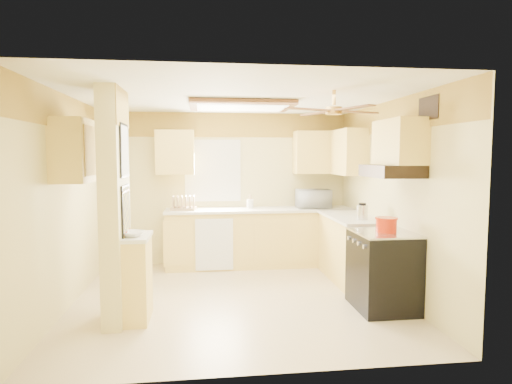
{
  "coord_description": "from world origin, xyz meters",
  "views": [
    {
      "loc": [
        -0.41,
        -5.24,
        1.8
      ],
      "look_at": [
        0.28,
        0.35,
        1.32
      ],
      "focal_mm": 30.0,
      "sensor_mm": 36.0,
      "label": 1
    }
  ],
  "objects": [
    {
      "name": "floor",
      "position": [
        0.0,
        0.0,
        0.0
      ],
      "size": [
        4.0,
        4.0,
        0.0
      ],
      "primitive_type": "plane",
      "color": "beige",
      "rests_on": "ground"
    },
    {
      "name": "ceiling",
      "position": [
        0.0,
        0.0,
        2.5
      ],
      "size": [
        4.0,
        4.0,
        0.0
      ],
      "primitive_type": "plane",
      "rotation": [
        3.14,
        0.0,
        0.0
      ],
      "color": "white",
      "rests_on": "wall_back"
    },
    {
      "name": "wall_back",
      "position": [
        0.0,
        1.9,
        1.25
      ],
      "size": [
        4.0,
        0.0,
        4.0
      ],
      "primitive_type": "plane",
      "rotation": [
        1.57,
        0.0,
        0.0
      ],
      "color": "#DECF87",
      "rests_on": "floor"
    },
    {
      "name": "wall_front",
      "position": [
        0.0,
        -1.9,
        1.25
      ],
      "size": [
        4.0,
        0.0,
        4.0
      ],
      "primitive_type": "plane",
      "rotation": [
        -1.57,
        0.0,
        0.0
      ],
      "color": "#DECF87",
      "rests_on": "floor"
    },
    {
      "name": "wall_left",
      "position": [
        -2.0,
        0.0,
        1.25
      ],
      "size": [
        0.0,
        3.8,
        3.8
      ],
      "primitive_type": "plane",
      "rotation": [
        1.57,
        0.0,
        1.57
      ],
      "color": "#DECF87",
      "rests_on": "floor"
    },
    {
      "name": "wall_right",
      "position": [
        2.0,
        0.0,
        1.25
      ],
      "size": [
        0.0,
        3.8,
        3.8
      ],
      "primitive_type": "plane",
      "rotation": [
        1.57,
        0.0,
        -1.57
      ],
      "color": "#DECF87",
      "rests_on": "floor"
    },
    {
      "name": "wallpaper_border",
      "position": [
        0.0,
        1.88,
        2.3
      ],
      "size": [
        4.0,
        0.02,
        0.4
      ],
      "primitive_type": "cube",
      "color": "yellow",
      "rests_on": "wall_back"
    },
    {
      "name": "partition_column",
      "position": [
        -1.35,
        -0.55,
        1.25
      ],
      "size": [
        0.2,
        0.7,
        2.5
      ],
      "primitive_type": "cube",
      "color": "#DECF87",
      "rests_on": "floor"
    },
    {
      "name": "partition_ledge",
      "position": [
        -1.13,
        -0.55,
        0.45
      ],
      "size": [
        0.25,
        0.55,
        0.9
      ],
      "primitive_type": "cube",
      "color": "#FFD762",
      "rests_on": "floor"
    },
    {
      "name": "ledge_top",
      "position": [
        -1.13,
        -0.55,
        0.92
      ],
      "size": [
        0.28,
        0.58,
        0.04
      ],
      "primitive_type": "cube",
      "color": "silver",
      "rests_on": "partition_ledge"
    },
    {
      "name": "lower_cabinets_back",
      "position": [
        0.5,
        1.6,
        0.45
      ],
      "size": [
        3.0,
        0.6,
        0.9
      ],
      "primitive_type": "cube",
      "color": "#FFD762",
      "rests_on": "floor"
    },
    {
      "name": "lower_cabinets_right",
      "position": [
        1.7,
        0.6,
        0.45
      ],
      "size": [
        0.6,
        1.4,
        0.9
      ],
      "primitive_type": "cube",
      "color": "#FFD762",
      "rests_on": "floor"
    },
    {
      "name": "countertop_back",
      "position": [
        0.5,
        1.59,
        0.92
      ],
      "size": [
        3.04,
        0.64,
        0.04
      ],
      "primitive_type": "cube",
      "color": "silver",
      "rests_on": "lower_cabinets_back"
    },
    {
      "name": "countertop_right",
      "position": [
        1.69,
        0.6,
        0.92
      ],
      "size": [
        0.64,
        1.44,
        0.04
      ],
      "primitive_type": "cube",
      "color": "silver",
      "rests_on": "lower_cabinets_right"
    },
    {
      "name": "dishwasher_panel",
      "position": [
        -0.25,
        1.29,
        0.43
      ],
      "size": [
        0.58,
        0.02,
        0.8
      ],
      "primitive_type": "cube",
      "color": "white",
      "rests_on": "lower_cabinets_back"
    },
    {
      "name": "window",
      "position": [
        -0.25,
        1.89,
        1.55
      ],
      "size": [
        0.92,
        0.02,
        1.02
      ],
      "color": "white",
      "rests_on": "wall_back"
    },
    {
      "name": "upper_cab_back_left",
      "position": [
        -0.85,
        1.72,
        1.85
      ],
      "size": [
        0.6,
        0.35,
        0.7
      ],
      "primitive_type": "cube",
      "color": "#FFD762",
      "rests_on": "wall_back"
    },
    {
      "name": "upper_cab_back_right",
      "position": [
        1.55,
        1.72,
        1.85
      ],
      "size": [
        0.9,
        0.35,
        0.7
      ],
      "primitive_type": "cube",
      "color": "#FFD762",
      "rests_on": "wall_back"
    },
    {
      "name": "upper_cab_right",
      "position": [
        1.82,
        1.25,
        1.85
      ],
      "size": [
        0.35,
        1.0,
        0.7
      ],
      "primitive_type": "cube",
      "color": "#FFD762",
      "rests_on": "wall_right"
    },
    {
      "name": "upper_cab_left_wall",
      "position": [
        -1.82,
        -0.25,
        1.85
      ],
      "size": [
        0.35,
        0.75,
        0.7
      ],
      "primitive_type": "cube",
      "color": "#FFD762",
      "rests_on": "wall_left"
    },
    {
      "name": "upper_cab_over_stove",
      "position": [
        1.82,
        -0.55,
        1.95
      ],
      "size": [
        0.35,
        0.76,
        0.52
      ],
      "primitive_type": "cube",
      "color": "#FFD762",
      "rests_on": "wall_right"
    },
    {
      "name": "stove",
      "position": [
        1.67,
        -0.55,
        0.46
      ],
      "size": [
        0.68,
        0.77,
        0.92
      ],
      "color": "black",
      "rests_on": "floor"
    },
    {
      "name": "range_hood",
      "position": [
        1.74,
        -0.55,
        1.62
      ],
      "size": [
        0.5,
        0.76,
        0.14
      ],
      "primitive_type": "cube",
      "color": "black",
      "rests_on": "upper_cab_over_stove"
    },
    {
      "name": "poster_menu",
      "position": [
        -1.24,
        -0.55,
        1.85
      ],
      "size": [
        0.02,
        0.42,
        0.57
      ],
      "color": "black",
      "rests_on": "partition_column"
    },
    {
      "name": "poster_nashville",
      "position": [
        -1.24,
        -0.55,
        1.2
      ],
      "size": [
        0.02,
        0.42,
        0.57
      ],
      "color": "black",
      "rests_on": "partition_column"
    },
    {
      "name": "ceiling_light_panel",
      "position": [
        0.1,
        0.5,
        2.46
      ],
      "size": [
        1.35,
        0.95,
        0.06
      ],
      "color": "brown",
      "rests_on": "ceiling"
    },
    {
      "name": "ceiling_fan",
      "position": [
        1.0,
        -0.7,
        2.29
      ],
      "size": [
        1.15,
        1.15,
        0.26
      ],
      "color": "gold",
      "rests_on": "ceiling"
    },
    {
      "name": "vent_grate",
      "position": [
        1.98,
        -0.9,
        2.3
      ],
      "size": [
        0.02,
        0.4,
        0.25
      ],
      "primitive_type": "cube",
      "color": "black",
      "rests_on": "wall_right"
    },
    {
      "name": "microwave",
      "position": [
        1.39,
        1.59,
        1.09
      ],
      "size": [
        0.56,
        0.39,
        0.3
      ],
      "primitive_type": "imported",
      "rotation": [
        0.0,
        0.0,
        3.11
      ],
      "color": "white",
      "rests_on": "countertop_back"
    },
    {
      "name": "bowl",
      "position": [
        -1.16,
        -0.64,
        0.97
      ],
      "size": [
        0.3,
        0.3,
        0.06
      ],
      "primitive_type": "imported",
      "rotation": [
        0.0,
        0.0,
        -0.34
      ],
      "color": "white",
      "rests_on": "ledge_top"
    },
    {
      "name": "dutch_oven",
      "position": [
        1.69,
        -0.57,
        1.0
      ],
      "size": [
        0.26,
        0.26,
        0.17
      ],
      "color": "red",
      "rests_on": "stove"
    },
    {
      "name": "kettle",
      "position": [
        1.7,
        0.23,
        1.05
      ],
      "size": [
        0.15,
        0.15,
        0.23
      ],
      "color": "silver",
      "rests_on": "countertop_right"
    },
    {
      "name": "dish_rack",
      "position": [
        -0.72,
        1.6,
        1.02
      ],
      "size": [
        0.41,
        0.33,
        0.22
      ],
      "color": "tan",
      "rests_on": "countertop_back"
    },
    {
      "name": "utensil_crock",
      "position": [
        0.35,
        1.68,
        1.01
      ],
      "size": [
        0.11,
        0.11,
        0.22
      ],
      "color": "white",
      "rests_on": "countertop_back"
    }
  ]
}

